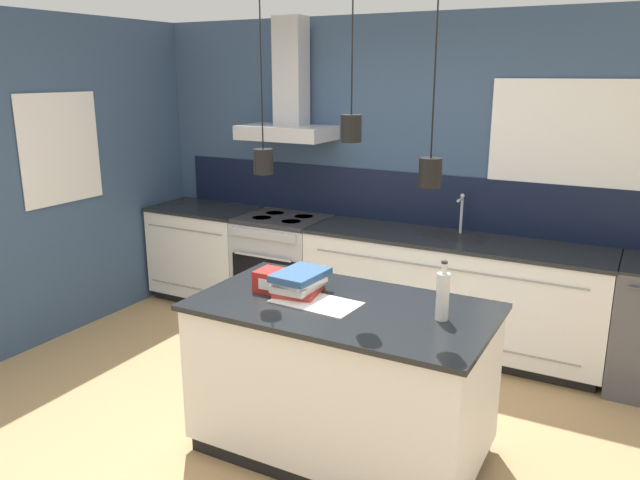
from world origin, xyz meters
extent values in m
plane|color=tan|center=(0.00, 0.00, 0.00)|extent=(16.00, 16.00, 0.00)
cube|color=#354C6B|center=(0.00, 2.03, 1.30)|extent=(5.60, 0.06, 2.60)
cube|color=black|center=(0.00, 1.99, 1.12)|extent=(4.42, 0.02, 0.43)
cube|color=white|center=(1.25, 1.99, 1.62)|extent=(1.12, 0.01, 0.96)
cube|color=black|center=(1.25, 1.99, 1.62)|extent=(1.04, 0.01, 0.88)
cube|color=#B5B5BA|center=(-1.01, 1.77, 1.64)|extent=(0.80, 0.46, 0.12)
cube|color=#B5B5BA|center=(-1.01, 1.86, 2.15)|extent=(0.26, 0.20, 0.90)
cylinder|color=black|center=(-0.09, 0.02, 2.17)|extent=(0.01, 0.01, 0.87)
cylinder|color=black|center=(-0.09, 0.02, 1.66)|extent=(0.11, 0.11, 0.14)
sphere|color=#F9D18C|center=(-0.09, 0.02, 1.66)|extent=(0.06, 0.06, 0.06)
cylinder|color=black|center=(0.42, 0.06, 2.27)|extent=(0.01, 0.01, 0.67)
cylinder|color=black|center=(0.42, 0.06, 1.86)|extent=(0.11, 0.11, 0.14)
sphere|color=#F9D18C|center=(0.42, 0.06, 1.86)|extent=(0.06, 0.06, 0.06)
cylinder|color=black|center=(0.89, -0.04, 2.18)|extent=(0.01, 0.01, 0.85)
cylinder|color=black|center=(0.89, -0.04, 1.68)|extent=(0.11, 0.11, 0.14)
sphere|color=#F9D18C|center=(0.89, -0.04, 1.68)|extent=(0.06, 0.06, 0.06)
cube|color=#354C6B|center=(-2.43, 0.70, 1.30)|extent=(0.06, 3.80, 2.60)
cube|color=white|center=(-2.39, 0.55, 1.55)|extent=(0.01, 0.76, 0.88)
cube|color=black|center=(-2.39, 0.55, 1.55)|extent=(0.01, 0.68, 0.80)
cube|color=black|center=(-1.88, 1.72, 0.04)|extent=(0.94, 0.56, 0.09)
cube|color=white|center=(-1.88, 1.69, 0.48)|extent=(0.97, 0.62, 0.79)
cube|color=gray|center=(-1.88, 1.38, 0.76)|extent=(0.85, 0.01, 0.01)
cube|color=gray|center=(-1.88, 1.38, 0.21)|extent=(0.85, 0.01, 0.01)
cube|color=black|center=(-1.88, 1.69, 0.90)|extent=(0.99, 0.64, 0.03)
cube|color=black|center=(0.53, 1.72, 0.04)|extent=(2.25, 0.56, 0.09)
cube|color=white|center=(0.53, 1.69, 0.48)|extent=(2.32, 0.62, 0.79)
cube|color=gray|center=(0.53, 1.38, 0.76)|extent=(2.04, 0.01, 0.01)
cube|color=gray|center=(0.53, 1.38, 0.21)|extent=(2.04, 0.01, 0.01)
cube|color=black|center=(0.53, 1.69, 0.90)|extent=(2.35, 0.64, 0.03)
cube|color=#262628|center=(0.53, 1.74, 0.91)|extent=(0.48, 0.34, 0.01)
cylinder|color=#B5B5BA|center=(0.53, 1.87, 1.06)|extent=(0.02, 0.02, 0.30)
sphere|color=#B5B5BA|center=(0.53, 1.87, 1.21)|extent=(0.03, 0.03, 0.03)
cylinder|color=#B5B5BA|center=(0.53, 1.81, 1.19)|extent=(0.02, 0.12, 0.02)
cube|color=#B5B5BA|center=(-1.01, 1.69, 0.43)|extent=(0.75, 0.62, 0.87)
cube|color=black|center=(-1.01, 1.37, 0.40)|extent=(0.64, 0.02, 0.44)
cylinder|color=#B5B5BA|center=(-1.01, 1.35, 0.63)|extent=(0.56, 0.02, 0.02)
cube|color=#B5B5BA|center=(-1.01, 1.37, 0.82)|extent=(0.64, 0.02, 0.07)
cube|color=#2D2D30|center=(-1.01, 1.69, 0.89)|extent=(0.75, 0.60, 0.04)
cylinder|color=black|center=(-1.16, 1.80, 0.91)|extent=(0.17, 0.17, 0.00)
cylinder|color=black|center=(-0.86, 1.80, 0.91)|extent=(0.17, 0.17, 0.00)
cylinder|color=black|center=(-1.16, 1.58, 0.91)|extent=(0.17, 0.17, 0.00)
cylinder|color=black|center=(-0.86, 1.58, 0.91)|extent=(0.17, 0.17, 0.00)
cube|color=black|center=(0.41, 0.02, 0.04)|extent=(1.53, 0.84, 0.09)
cube|color=white|center=(0.41, 0.02, 0.48)|extent=(1.59, 0.87, 0.79)
cube|color=black|center=(0.41, 0.02, 0.90)|extent=(1.64, 0.92, 0.03)
cylinder|color=silver|center=(0.95, 0.07, 1.03)|extent=(0.07, 0.07, 0.25)
cylinder|color=silver|center=(0.95, 0.07, 1.19)|extent=(0.03, 0.03, 0.06)
cylinder|color=#262628|center=(0.95, 0.07, 1.22)|extent=(0.03, 0.03, 0.01)
cube|color=#B2332D|center=(0.11, 0.05, 0.93)|extent=(0.28, 0.31, 0.03)
cube|color=silver|center=(0.10, 0.04, 0.96)|extent=(0.22, 0.28, 0.04)
cube|color=silver|center=(0.10, 0.04, 0.99)|extent=(0.30, 0.30, 0.02)
cube|color=#335684|center=(0.12, 0.05, 1.03)|extent=(0.25, 0.34, 0.04)
cube|color=red|center=(-0.02, 0.03, 0.97)|extent=(0.24, 0.17, 0.12)
cube|color=white|center=(-0.02, -0.06, 0.97)|extent=(0.15, 0.01, 0.06)
cube|color=silver|center=(0.27, -0.03, 0.91)|extent=(0.49, 0.30, 0.01)
camera|label=1|loc=(1.83, -2.87, 2.14)|focal=35.00mm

